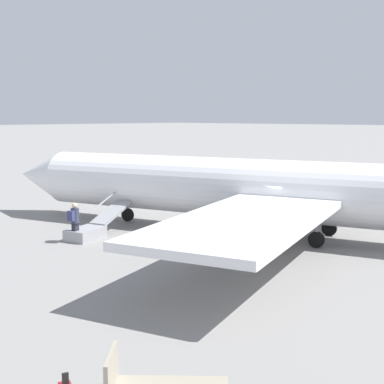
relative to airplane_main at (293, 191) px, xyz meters
name	(u,v)px	position (x,y,z in m)	size (l,w,h in m)	color
ground_plane	(270,236)	(0.95, 0.27, -2.17)	(600.00, 600.00, 0.00)	gray
airplane_main	(293,191)	(0.00, 0.00, 0.00)	(30.31, 23.35, 7.27)	white
boarding_stairs	(91,229)	(6.82, 6.04, -1.79)	(2.10, 4.14, 1.77)	#99999E
passenger	(75,220)	(6.58, 7.07, -1.17)	(0.41, 0.56, 1.74)	#23232D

